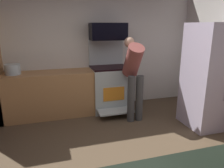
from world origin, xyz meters
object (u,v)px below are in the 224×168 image
stock_pot (13,69)px  person_cook (133,73)px  microwave (108,31)px  refrigerator (212,76)px  oven_range (109,87)px

stock_pot → person_cook: bearing=-15.2°
microwave → stock_pot: (-1.87, -0.08, -0.67)m
person_cook → stock_pot: 2.26m
stock_pot → refrigerator: bearing=-19.9°
oven_range → microwave: 1.16m
refrigerator → stock_pot: (-3.42, 1.24, 0.08)m
microwave → oven_range: bearing=-90.0°
person_cook → oven_range: bearing=118.3°
microwave → person_cook: size_ratio=0.47×
oven_range → stock_pot: 1.93m
microwave → refrigerator: 2.17m
oven_range → stock_pot: (-1.87, 0.01, 0.49)m
oven_range → person_cook: person_cook is taller
person_cook → stock_pot: person_cook is taller
microwave → stock_pot: bearing=-177.6°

